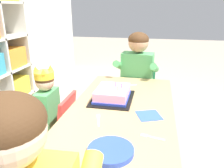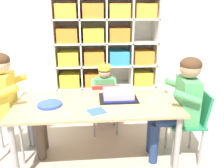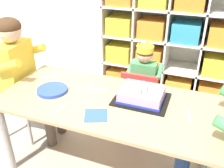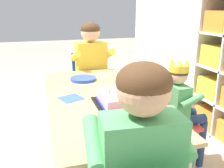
# 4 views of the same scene
# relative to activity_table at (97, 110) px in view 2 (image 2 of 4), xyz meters

# --- Properties ---
(ground) EXTENTS (16.00, 16.00, 0.00)m
(ground) POSITION_rel_activity_table_xyz_m (0.00, 0.00, -0.53)
(ground) COLOR tan
(classroom_back_wall) EXTENTS (6.32, 0.10, 2.94)m
(classroom_back_wall) POSITION_rel_activity_table_xyz_m (0.00, 1.57, 0.94)
(classroom_back_wall) COLOR silver
(classroom_back_wall) RESTS_ON ground
(storage_cubby_shelf) EXTENTS (1.43, 0.38, 1.60)m
(storage_cubby_shelf) POSITION_rel_activity_table_xyz_m (0.15, 1.32, 0.24)
(storage_cubby_shelf) COLOR silver
(storage_cubby_shelf) RESTS_ON ground
(activity_table) EXTENTS (1.49, 0.68, 0.60)m
(activity_table) POSITION_rel_activity_table_xyz_m (0.00, 0.00, 0.00)
(activity_table) COLOR tan
(activity_table) RESTS_ON ground
(classroom_chair_blue) EXTENTS (0.33, 0.32, 0.63)m
(classroom_chair_blue) POSITION_rel_activity_table_xyz_m (0.11, 0.50, -0.14)
(classroom_chair_blue) COLOR red
(classroom_chair_blue) RESTS_ON ground
(child_with_crown) EXTENTS (0.30, 0.31, 0.85)m
(child_with_crown) POSITION_rel_activity_table_xyz_m (0.10, 0.60, 0.00)
(child_with_crown) COLOR #4C9E5B
(child_with_crown) RESTS_ON ground
(classroom_chair_adult_side) EXTENTS (0.38, 0.38, 0.73)m
(classroom_chair_adult_side) POSITION_rel_activity_table_xyz_m (-0.91, 0.13, -0.07)
(classroom_chair_adult_side) COLOR #1E4CA8
(classroom_chair_adult_side) RESTS_ON ground
(adult_helper_seated) EXTENTS (0.44, 0.42, 1.06)m
(adult_helper_seated) POSITION_rel_activity_table_xyz_m (-0.79, 0.14, 0.13)
(adult_helper_seated) COLOR yellow
(adult_helper_seated) RESTS_ON ground
(classroom_chair_guest_side) EXTENTS (0.37, 0.38, 0.69)m
(classroom_chair_guest_side) POSITION_rel_activity_table_xyz_m (0.90, -0.04, -0.11)
(classroom_chair_guest_side) COLOR #238451
(classroom_chair_guest_side) RESTS_ON ground
(guest_at_table_side) EXTENTS (0.45, 0.42, 1.02)m
(guest_at_table_side) POSITION_rel_activity_table_xyz_m (0.78, -0.03, 0.10)
(guest_at_table_side) COLOR #4C9E5B
(guest_at_table_side) RESTS_ON ground
(birthday_cake_on_tray) EXTENTS (0.36, 0.29, 0.12)m
(birthday_cake_on_tray) POSITION_rel_activity_table_xyz_m (0.21, 0.09, 0.11)
(birthday_cake_on_tray) COLOR black
(birthday_cake_on_tray) RESTS_ON activity_table
(paper_plate_stack) EXTENTS (0.22, 0.22, 0.02)m
(paper_plate_stack) POSITION_rel_activity_table_xyz_m (-0.42, -0.03, 0.08)
(paper_plate_stack) COLOR blue
(paper_plate_stack) RESTS_ON activity_table
(paper_napkin_square) EXTENTS (0.18, 0.18, 0.00)m
(paper_napkin_square) POSITION_rel_activity_table_xyz_m (-0.01, -0.18, 0.07)
(paper_napkin_square) COLOR #3356B7
(paper_napkin_square) RESTS_ON activity_table
(fork_by_napkin) EXTENTS (0.14, 0.05, 0.00)m
(fork_by_napkin) POSITION_rel_activity_table_xyz_m (-0.12, 0.11, 0.07)
(fork_by_napkin) COLOR white
(fork_by_napkin) RESTS_ON activity_table
(fork_scattered_mid_table) EXTENTS (0.04, 0.13, 0.00)m
(fork_scattered_mid_table) POSITION_rel_activity_table_xyz_m (-0.25, -0.21, 0.07)
(fork_scattered_mid_table) COLOR white
(fork_scattered_mid_table) RESTS_ON activity_table
(fork_near_cake_tray) EXTENTS (0.11, 0.09, 0.00)m
(fork_near_cake_tray) POSITION_rel_activity_table_xyz_m (-0.56, 0.15, 0.07)
(fork_near_cake_tray) COLOR white
(fork_near_cake_tray) RESTS_ON activity_table
(fork_near_child_seat) EXTENTS (0.05, 0.13, 0.00)m
(fork_near_child_seat) POSITION_rel_activity_table_xyz_m (0.52, 0.02, 0.07)
(fork_near_child_seat) COLOR white
(fork_near_child_seat) RESTS_ON activity_table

